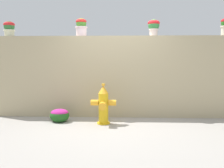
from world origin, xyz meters
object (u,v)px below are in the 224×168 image
object	(u,v)px
potted_plant_0	(9,28)
potted_plant_1	(81,26)
flower_bush_left	(60,115)
potted_plant_2	(154,26)
fire_hydrant	(103,105)

from	to	relation	value
potted_plant_0	potted_plant_1	distance (m)	1.81
potted_plant_1	flower_bush_left	distance (m)	2.20
potted_plant_1	potted_plant_2	world-z (taller)	potted_plant_1
flower_bush_left	potted_plant_2	bearing A→B (deg)	15.53
potted_plant_1	potted_plant_2	xyz separation A→B (m)	(1.75, -0.03, -0.01)
potted_plant_1	potted_plant_0	bearing A→B (deg)	178.73
fire_hydrant	potted_plant_2	bearing A→B (deg)	33.53
potted_plant_1	fire_hydrant	distance (m)	2.06
potted_plant_2	flower_bush_left	bearing A→B (deg)	-164.47
potted_plant_2	potted_plant_1	bearing A→B (deg)	179.10
potted_plant_0	potted_plant_2	bearing A→B (deg)	-1.08
potted_plant_2	flower_bush_left	size ratio (longest dim) A/B	0.89
fire_hydrant	potted_plant_0	bearing A→B (deg)	160.79
potted_plant_0	fire_hydrant	bearing A→B (deg)	-19.21
potted_plant_1	flower_bush_left	xyz separation A→B (m)	(-0.42, -0.63, -2.06)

